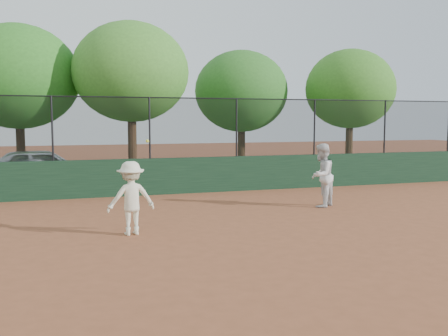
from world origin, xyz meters
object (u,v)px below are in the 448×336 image
object	(u,v)px
parked_car	(43,168)
player_second	(321,175)
player_main	(131,198)
tree_3	(242,91)
tree_4	(350,89)
tree_2	(131,72)
tree_1	(18,77)

from	to	relation	value
parked_car	player_second	world-z (taller)	player_second
parked_car	player_main	xyz separation A→B (m)	(2.03, -8.12, 0.05)
tree_3	parked_car	bearing A→B (deg)	-155.69
tree_4	tree_2	bearing A→B (deg)	-175.50
player_second	tree_3	distance (m)	10.91
tree_3	tree_4	bearing A→B (deg)	-15.19
player_main	tree_3	world-z (taller)	tree_3
player_main	tree_1	xyz separation A→B (m)	(-2.95, 11.25, 3.39)
player_second	tree_3	size ratio (longest dim) A/B	0.31
tree_2	tree_3	size ratio (longest dim) A/B	1.11
player_main	parked_car	bearing A→B (deg)	104.04
parked_car	tree_3	bearing A→B (deg)	-71.15
tree_1	tree_4	bearing A→B (deg)	-1.73
tree_1	tree_3	size ratio (longest dim) A/B	1.09
parked_car	tree_2	xyz separation A→B (m)	(3.43, 1.83, 3.64)
parked_car	tree_1	world-z (taller)	tree_1
parked_car	player_second	distance (m)	9.91
player_second	tree_4	world-z (taller)	tree_4
tree_3	tree_4	distance (m)	5.34
tree_3	tree_4	size ratio (longest dim) A/B	0.98
tree_2	tree_4	world-z (taller)	tree_2
player_second	tree_4	size ratio (longest dim) A/B	0.31
parked_car	player_main	distance (m)	8.37
tree_2	tree_4	distance (m)	10.79
tree_3	tree_2	bearing A→B (deg)	-158.14
parked_car	player_second	size ratio (longest dim) A/B	2.41
tree_4	tree_3	bearing A→B (deg)	164.81
player_second	player_main	bearing A→B (deg)	-21.08
player_second	player_main	xyz separation A→B (m)	(-5.59, -1.78, -0.11)
parked_car	tree_2	size ratio (longest dim) A/B	0.68
parked_car	tree_1	bearing A→B (deg)	10.92
tree_2	tree_3	xyz separation A→B (m)	(5.60, 2.25, -0.56)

